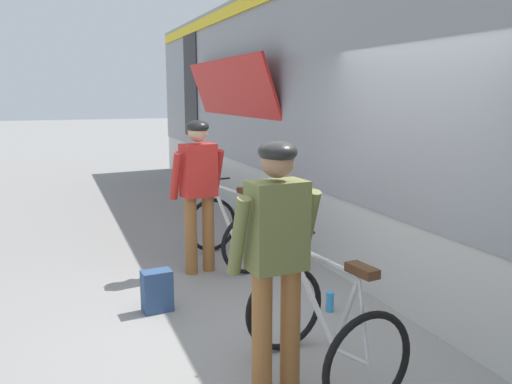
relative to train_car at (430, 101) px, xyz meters
The scene contains 8 objects.
ground_plane 3.76m from the train_car, 149.69° to the right, with size 80.00×80.00×0.00m, color gray.
train_car is the anchor object (origin of this frame).
cyclist_near_in_olive 4.04m from the train_car, 142.38° to the right, with size 0.63×0.34×1.76m.
cyclist_far_in_red 3.09m from the train_car, behind, with size 0.65×0.38×1.76m.
bicycle_near_silver 3.93m from the train_car, 139.28° to the right, with size 0.84×1.15×0.99m.
bicycle_far_white 2.99m from the train_car, 168.67° to the left, with size 0.86×1.16×0.99m.
backpack_on_platform 4.09m from the train_car, 169.18° to the right, with size 0.28×0.18×0.40m, color navy.
water_bottle_near_the_bikes 3.08m from the train_car, 148.05° to the right, with size 0.08×0.08×0.19m, color #338CCC.
Camera 1 is at (-1.69, -3.90, 2.06)m, focal length 37.27 mm.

